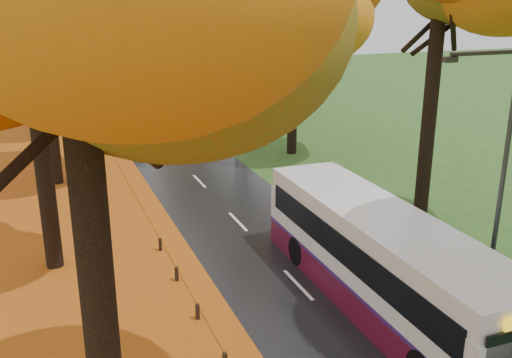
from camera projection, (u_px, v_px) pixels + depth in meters
road at (194, 176)px, 30.60m from camera, size 6.50×90.00×0.04m
centre_line at (194, 176)px, 30.59m from camera, size 0.12×90.00×0.01m
leaf_verge at (14, 197)px, 27.49m from camera, size 12.00×90.00×0.02m
leaf_drift at (137, 182)px, 29.54m from camera, size 0.90×90.00×0.01m
streetlamp_near at (497, 171)px, 15.45m from camera, size 2.45×0.18×8.00m
streetlamp_mid at (232, 73)px, 34.96m from camera, size 2.45×0.18×8.00m
streetlamp_far at (157, 46)px, 54.47m from camera, size 2.45×0.18×8.00m
bus at (381, 258)px, 17.40m from camera, size 2.74×11.45×3.01m
car_white at (128, 139)px, 35.76m from camera, size 1.72×3.98×1.34m
car_silver at (108, 111)px, 44.29m from camera, size 2.68×4.32×1.34m
car_dark at (99, 98)px, 49.81m from camera, size 2.39×4.99×1.40m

